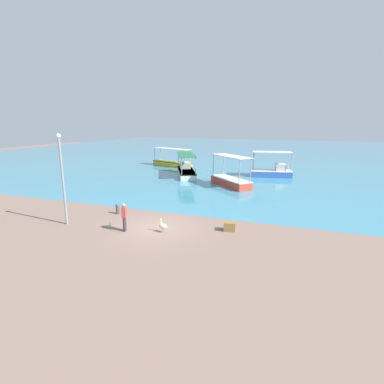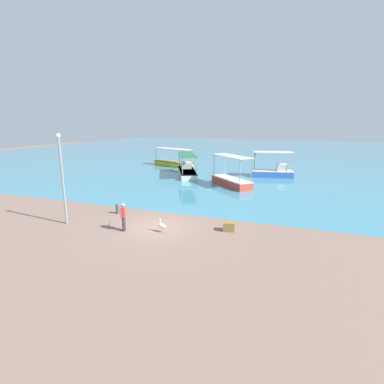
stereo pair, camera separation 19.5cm
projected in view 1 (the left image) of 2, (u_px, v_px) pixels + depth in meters
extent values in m
plane|color=#806659|center=(157.00, 228.00, 18.29)|extent=(120.00, 120.00, 0.00)
cube|color=teal|center=(261.00, 153.00, 62.15)|extent=(110.00, 90.00, 0.00)
cube|color=white|center=(186.00, 173.00, 35.69)|extent=(4.57, 6.94, 0.67)
cube|color=black|center=(186.00, 170.00, 35.62)|extent=(4.62, 6.99, 0.08)
cylinder|color=#99999E|center=(195.00, 166.00, 32.39)|extent=(0.08, 0.08, 1.85)
cylinder|color=#99999E|center=(182.00, 166.00, 32.24)|extent=(0.08, 0.08, 1.85)
cylinder|color=#99999E|center=(190.00, 159.00, 38.55)|extent=(0.08, 0.08, 1.85)
cylinder|color=#99999E|center=(178.00, 159.00, 38.41)|extent=(0.08, 0.08, 1.85)
cube|color=#256841|center=(186.00, 154.00, 35.18)|extent=(4.57, 6.81, 0.05)
cube|color=beige|center=(185.00, 165.00, 37.02)|extent=(1.92, 2.22, 0.73)
cube|color=gold|center=(172.00, 164.00, 43.22)|extent=(6.55, 3.55, 0.66)
cube|color=black|center=(172.00, 162.00, 43.15)|extent=(6.60, 3.61, 0.08)
cylinder|color=#99999E|center=(190.00, 156.00, 41.52)|extent=(0.08, 0.08, 1.82)
cylinder|color=#99999E|center=(185.00, 157.00, 40.63)|extent=(0.08, 0.08, 1.82)
cylinder|color=#99999E|center=(160.00, 154.00, 45.24)|extent=(0.08, 0.08, 1.82)
cylinder|color=#99999E|center=(155.00, 154.00, 44.35)|extent=(0.08, 0.08, 1.82)
cube|color=beige|center=(172.00, 149.00, 42.72)|extent=(6.40, 3.58, 0.05)
cube|color=#3767C1|center=(271.00, 173.00, 35.07)|extent=(4.90, 2.80, 0.74)
cube|color=silver|center=(271.00, 171.00, 34.99)|extent=(4.95, 2.85, 0.08)
cylinder|color=#99999E|center=(254.00, 162.00, 34.23)|extent=(0.08, 0.08, 2.11)
cylinder|color=#99999E|center=(253.00, 160.00, 35.84)|extent=(0.08, 0.08, 2.11)
cylinder|color=#99999E|center=(291.00, 163.00, 33.64)|extent=(0.08, 0.08, 2.11)
cylinder|color=#99999E|center=(289.00, 161.00, 35.25)|extent=(0.08, 0.08, 2.11)
cube|color=beige|center=(272.00, 152.00, 34.49)|extent=(4.72, 2.86, 0.05)
cube|color=silver|center=(280.00, 167.00, 34.75)|extent=(1.35, 1.53, 0.76)
cube|color=#C9422E|center=(230.00, 182.00, 29.96)|extent=(4.82, 4.67, 0.78)
cube|color=silver|center=(231.00, 179.00, 29.88)|extent=(4.88, 4.73, 0.08)
cylinder|color=#99999E|center=(213.00, 165.00, 31.38)|extent=(0.08, 0.08, 2.19)
cylinder|color=#99999E|center=(224.00, 164.00, 31.94)|extent=(0.08, 0.08, 2.19)
cylinder|color=#99999E|center=(239.00, 171.00, 27.29)|extent=(0.08, 0.08, 2.19)
cylinder|color=#99999E|center=(251.00, 170.00, 27.85)|extent=(0.08, 0.08, 2.19)
cube|color=silver|center=(231.00, 156.00, 29.36)|extent=(4.74, 4.61, 0.05)
cylinder|color=#E0997A|center=(163.00, 231.00, 17.44)|extent=(0.03, 0.03, 0.22)
cylinder|color=#E0997A|center=(164.00, 230.00, 17.51)|extent=(0.03, 0.03, 0.22)
ellipsoid|color=white|center=(163.00, 226.00, 17.44)|extent=(0.62, 0.44, 0.32)
ellipsoid|color=white|center=(166.00, 227.00, 17.28)|extent=(0.19, 0.16, 0.10)
cylinder|color=white|center=(161.00, 222.00, 17.48)|extent=(0.07, 0.07, 0.26)
sphere|color=white|center=(161.00, 220.00, 17.44)|extent=(0.11, 0.11, 0.11)
cone|color=#E5933F|center=(159.00, 219.00, 17.54)|extent=(0.30, 0.14, 0.06)
cylinder|color=gray|center=(63.00, 182.00, 18.31)|extent=(0.14, 0.14, 5.38)
sphere|color=#EAEACC|center=(58.00, 136.00, 17.67)|extent=(0.28, 0.28, 0.28)
cylinder|color=#47474C|center=(118.00, 210.00, 20.95)|extent=(0.26, 0.26, 0.56)
sphere|color=#4C4C51|center=(117.00, 206.00, 20.88)|extent=(0.27, 0.27, 0.27)
cylinder|color=#392B3A|center=(125.00, 224.00, 17.73)|extent=(0.16, 0.16, 0.85)
cylinder|color=#392B3A|center=(124.00, 225.00, 17.55)|extent=(0.16, 0.16, 0.85)
cube|color=#AE3A37|center=(124.00, 212.00, 17.47)|extent=(0.35, 0.45, 0.62)
sphere|color=tan|center=(124.00, 205.00, 17.37)|extent=(0.22, 0.22, 0.22)
cube|color=olive|center=(229.00, 226.00, 17.71)|extent=(0.78, 0.66, 0.53)
cylinder|color=#3F7F4C|center=(110.00, 224.00, 18.57)|extent=(0.07, 0.07, 0.20)
cylinder|color=#3F7F4C|center=(110.00, 222.00, 18.54)|extent=(0.03, 0.03, 0.07)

